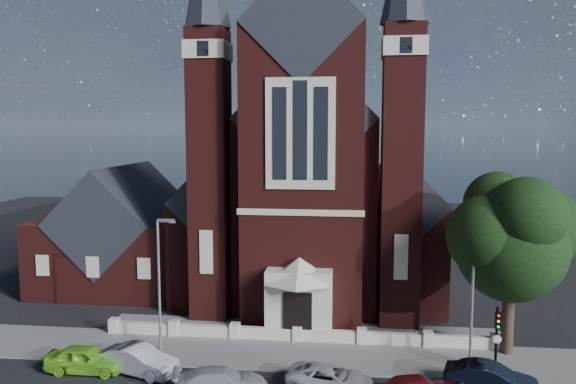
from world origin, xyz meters
name	(u,v)px	position (x,y,z in m)	size (l,w,h in m)	color
ground	(308,301)	(0.00, 15.00, 0.00)	(120.00, 120.00, 0.00)	black
pavement_strip	(294,355)	(0.00, 4.50, 0.00)	(60.00, 5.00, 0.12)	slate
forecourt_paving	(301,331)	(0.00, 8.50, 0.00)	(26.00, 3.00, 0.14)	slate
forecourt_wall	(298,342)	(0.00, 6.50, 0.00)	(24.00, 0.40, 0.90)	#B5AD90
church	(316,186)	(0.00, 22.94, 8.19)	(20.01, 34.90, 29.20)	#481613
parish_hall	(125,238)	(-16.00, 18.00, 4.01)	(12.00, 12.20, 10.24)	#481613
street_tree	(515,240)	(12.60, 5.71, 6.96)	(6.40, 6.60, 10.70)	black
street_lamp_left	(160,277)	(-7.91, 4.00, 4.60)	(1.16, 0.22, 8.09)	gray
street_lamp_right	(474,287)	(10.09, 4.00, 4.60)	(1.16, 0.22, 8.09)	gray
traffic_signal	(497,333)	(11.00, 2.43, 2.58)	(0.28, 0.42, 4.00)	black
car_lime_van	(86,359)	(-11.14, 0.82, 0.74)	(1.75, 4.34, 1.48)	#81D42A
car_silver_a	(139,360)	(-8.17, 0.97, 0.76)	(1.60, 4.60, 1.52)	#A3A6AA
car_silver_b	(221,382)	(-3.14, -0.94, 0.69)	(1.92, 4.72, 1.37)	#A8ABAF
car_white_suv	(330,378)	(2.28, 0.30, 0.62)	(2.05, 4.44, 1.23)	silver
car_navy	(491,379)	(10.38, 0.82, 0.75)	(1.59, 4.56, 1.50)	black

